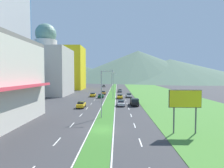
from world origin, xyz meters
TOP-DOWN VIEW (x-y plane):
  - ground_plane at (0.00, 0.00)m, footprint 600.00×600.00m
  - grass_median at (0.00, 60.00)m, footprint 3.20×240.00m
  - grass_verge_right at (20.60, 60.00)m, footprint 24.00×240.00m
  - lane_dash_left_2 at (-5.10, -4.96)m, footprint 0.16×2.80m
  - lane_dash_left_3 at (-5.10, 2.55)m, footprint 0.16×2.80m
  - lane_dash_left_4 at (-5.10, 10.07)m, footprint 0.16×2.80m
  - lane_dash_left_5 at (-5.10, 17.59)m, footprint 0.16×2.80m
  - lane_dash_left_6 at (-5.10, 25.11)m, footprint 0.16×2.80m
  - lane_dash_left_7 at (-5.10, 32.62)m, footprint 0.16×2.80m
  - lane_dash_left_8 at (-5.10, 40.14)m, footprint 0.16×2.80m
  - lane_dash_left_9 at (-5.10, 47.66)m, footprint 0.16×2.80m
  - lane_dash_right_2 at (5.10, -4.96)m, footprint 0.16×2.80m
  - lane_dash_right_3 at (5.10, 2.55)m, footprint 0.16×2.80m
  - lane_dash_right_4 at (5.10, 10.07)m, footprint 0.16×2.80m
  - lane_dash_right_5 at (5.10, 17.59)m, footprint 0.16×2.80m
  - lane_dash_right_6 at (5.10, 25.11)m, footprint 0.16×2.80m
  - lane_dash_right_7 at (5.10, 32.62)m, footprint 0.16×2.80m
  - lane_dash_right_8 at (5.10, 40.14)m, footprint 0.16×2.80m
  - lane_dash_right_9 at (5.10, 47.66)m, footprint 0.16×2.80m
  - edge_line_median_left at (-1.75, 60.00)m, footprint 0.16×240.00m
  - edge_line_median_right at (1.75, 60.00)m, footprint 0.16×240.00m
  - domed_building at (-26.84, 48.31)m, footprint 18.57×18.57m
  - midrise_colored at (-25.48, 78.31)m, footprint 16.82×16.82m
  - hill_far_left at (-61.83, 274.03)m, footprint 173.42×173.42m
  - hill_far_center at (31.83, 237.25)m, footprint 212.53×212.53m
  - hill_far_right at (72.56, 220.01)m, footprint 209.11×209.11m
  - street_lamp_near at (-0.44, 7.62)m, footprint 2.65×0.38m
  - street_lamp_mid at (0.56, 35.68)m, footprint 3.13×0.42m
  - street_lamp_far at (-0.24, 63.69)m, footprint 2.62×0.33m
  - billboard_roadside at (11.65, -1.50)m, footprint 4.50×0.28m
  - car_0 at (-6.92, 42.31)m, footprint 1.95×4.18m
  - car_1 at (-6.83, 99.29)m, footprint 1.93×4.36m
  - car_2 at (-3.60, 38.91)m, footprint 1.90×4.27m
  - car_3 at (3.22, 37.12)m, footprint 1.97×4.29m
  - car_4 at (3.56, 61.47)m, footprint 1.96×4.28m
  - car_5 at (-6.73, 18.53)m, footprint 1.86×4.02m
  - car_6 at (3.30, 21.78)m, footprint 1.95×4.69m
  - car_7 at (6.59, 40.68)m, footprint 2.04×4.71m
  - car_8 at (-3.47, 50.71)m, footprint 1.88×4.07m
  - pickup_truck_0 at (6.92, 22.26)m, footprint 2.18×5.40m

SIDE VIEW (x-z plane):
  - ground_plane at x=0.00m, z-range 0.00..0.00m
  - lane_dash_left_2 at x=-5.10m, z-range 0.00..0.01m
  - lane_dash_left_3 at x=-5.10m, z-range 0.00..0.01m
  - lane_dash_left_4 at x=-5.10m, z-range 0.00..0.01m
  - lane_dash_left_5 at x=-5.10m, z-range 0.00..0.01m
  - lane_dash_left_6 at x=-5.10m, z-range 0.00..0.01m
  - lane_dash_left_7 at x=-5.10m, z-range 0.00..0.01m
  - lane_dash_left_8 at x=-5.10m, z-range 0.00..0.01m
  - lane_dash_left_9 at x=-5.10m, z-range 0.00..0.01m
  - lane_dash_right_2 at x=5.10m, z-range 0.00..0.01m
  - lane_dash_right_3 at x=5.10m, z-range 0.00..0.01m
  - lane_dash_right_4 at x=5.10m, z-range 0.00..0.01m
  - lane_dash_right_5 at x=5.10m, z-range 0.00..0.01m
  - lane_dash_right_6 at x=5.10m, z-range 0.00..0.01m
  - lane_dash_right_7 at x=5.10m, z-range 0.00..0.01m
  - lane_dash_right_8 at x=5.10m, z-range 0.00..0.01m
  - lane_dash_right_9 at x=5.10m, z-range 0.00..0.01m
  - edge_line_median_left at x=-1.75m, z-range 0.00..0.01m
  - edge_line_median_right at x=1.75m, z-range 0.00..0.01m
  - grass_median at x=0.00m, z-range 0.00..0.06m
  - grass_verge_right at x=20.60m, z-range 0.00..0.06m
  - car_8 at x=-3.47m, z-range 0.02..1.44m
  - car_2 at x=-3.60m, z-range 0.03..1.43m
  - car_4 at x=3.56m, z-range 0.03..1.44m
  - car_3 at x=3.22m, z-range 0.02..1.46m
  - car_7 at x=6.59m, z-range 0.01..1.48m
  - car_6 at x=3.30m, z-range 0.02..1.48m
  - car_0 at x=-6.92m, z-range 0.02..1.50m
  - car_1 at x=-6.83m, z-range 0.01..1.53m
  - car_5 at x=-6.73m, z-range 0.01..1.56m
  - pickup_truck_0 at x=6.92m, z-range -0.02..1.98m
  - billboard_roadside at x=11.65m, z-range 1.49..7.63m
  - street_lamp_far at x=-0.24m, z-range 0.66..9.63m
  - street_lamp_near at x=-0.44m, z-range 0.66..9.66m
  - street_lamp_mid at x=0.56m, z-range 0.73..10.72m
  - domed_building at x=-26.84m, z-range -3.41..25.67m
  - midrise_colored at x=-25.48m, z-range 0.00..24.13m
  - hill_far_left at x=-61.83m, z-range 0.00..25.38m
  - hill_far_right at x=72.56m, z-range 0.00..29.06m
  - hill_far_center at x=31.83m, z-range 0.00..42.62m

